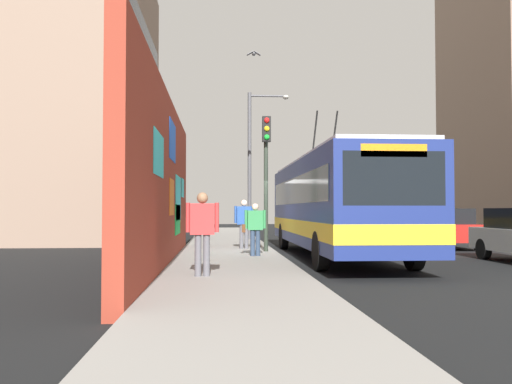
{
  "coord_description": "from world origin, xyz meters",
  "views": [
    {
      "loc": [
        -18.45,
        1.94,
        1.53
      ],
      "look_at": [
        1.54,
        0.55,
        2.19
      ],
      "focal_mm": 38.18,
      "sensor_mm": 36.0,
      "label": 1
    }
  ],
  "objects": [
    {
      "name": "flying_pigeons",
      "position": [
        2.23,
        0.58,
        7.53
      ],
      "size": [
        0.32,
        0.53,
        0.17
      ],
      "color": "slate"
    },
    {
      "name": "traffic_light",
      "position": [
        -0.51,
        0.35,
        3.16
      ],
      "size": [
        0.49,
        0.28,
        4.5
      ],
      "color": "#2D382D",
      "rests_on": "sidewalk_slab"
    },
    {
      "name": "city_bus",
      "position": [
        -1.2,
        -1.8,
        1.77
      ],
      "size": [
        11.91,
        2.66,
        4.95
      ],
      "color": "navy",
      "rests_on": "ground_plane"
    },
    {
      "name": "parked_car_red",
      "position": [
        2.8,
        -7.0,
        0.83
      ],
      "size": [
        4.12,
        1.95,
        1.58
      ],
      "color": "#B21E19",
      "rests_on": "ground_plane"
    },
    {
      "name": "ground_plane",
      "position": [
        0.0,
        0.0,
        0.0
      ],
      "size": [
        80.0,
        80.0,
        0.0
      ],
      "primitive_type": "plane",
      "color": "black"
    },
    {
      "name": "building_far_left",
      "position": [
        10.3,
        9.2,
        7.38
      ],
      "size": [
        12.96,
        6.83,
        14.76
      ],
      "color": "gray",
      "rests_on": "ground_plane"
    },
    {
      "name": "street_lamp",
      "position": [
        7.37,
        0.23,
        4.17
      ],
      "size": [
        0.44,
        1.98,
        7.0
      ],
      "color": "#4C4C51",
      "rests_on": "sidewalk_slab"
    },
    {
      "name": "graffiti_wall",
      "position": [
        -4.02,
        3.35,
        2.24
      ],
      "size": [
        13.94,
        0.32,
        4.48
      ],
      "color": "maroon",
      "rests_on": "ground_plane"
    },
    {
      "name": "sidewalk_slab",
      "position": [
        0.0,
        1.6,
        0.07
      ],
      "size": [
        48.0,
        3.2,
        0.15
      ],
      "primitive_type": "cube",
      "color": "gray",
      "rests_on": "ground_plane"
    },
    {
      "name": "parked_car_champagne",
      "position": [
        8.43,
        -7.0,
        0.84
      ],
      "size": [
        4.81,
        1.8,
        1.58
      ],
      "color": "#C6B793",
      "rests_on": "ground_plane"
    },
    {
      "name": "pedestrian_at_curb",
      "position": [
        -2.16,
        0.84,
        1.06
      ],
      "size": [
        0.22,
        0.72,
        1.57
      ],
      "color": "#2D3F59",
      "rests_on": "sidewalk_slab"
    },
    {
      "name": "pedestrian_midblock",
      "position": [
        0.92,
        1.02,
        1.18
      ],
      "size": [
        0.23,
        0.69,
        1.73
      ],
      "color": "#595960",
      "rests_on": "sidewalk_slab"
    },
    {
      "name": "pedestrian_near_wall",
      "position": [
        -7.05,
        2.27,
        1.18
      ],
      "size": [
        0.23,
        0.69,
        1.75
      ],
      "color": "#595960",
      "rests_on": "sidewalk_slab"
    }
  ]
}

